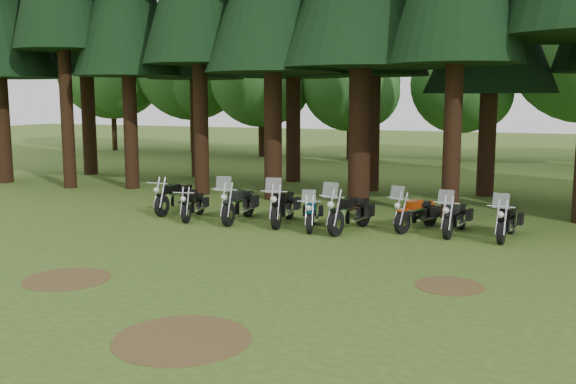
# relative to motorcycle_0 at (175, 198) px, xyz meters

# --- Properties ---
(ground) EXTENTS (120.00, 120.00, 0.00)m
(ground) POSITION_rel_motorcycle_0_xyz_m (5.10, -5.63, -0.48)
(ground) COLOR #355717
(ground) RESTS_ON ground
(decid_0) EXTENTS (8.00, 7.78, 10.00)m
(decid_0) POSITION_rel_motorcycle_0_xyz_m (-17.00, 19.63, 5.42)
(decid_0) COLOR black
(decid_0) RESTS_ON ground
(decid_1) EXTENTS (7.91, 7.69, 9.88)m
(decid_1) POSITION_rel_motorcycle_0_xyz_m (-10.89, 20.13, 5.35)
(decid_1) COLOR black
(decid_1) RESTS_ON ground
(decid_2) EXTENTS (6.72, 6.53, 8.40)m
(decid_2) POSITION_rel_motorcycle_0_xyz_m (-5.33, 19.15, 4.47)
(decid_2) COLOR black
(decid_2) RESTS_ON ground
(decid_3) EXTENTS (6.12, 5.95, 7.65)m
(decid_3) POSITION_rel_motorcycle_0_xyz_m (0.39, 19.50, 4.03)
(decid_3) COLOR black
(decid_3) RESTS_ON ground
(decid_4) EXTENTS (5.93, 5.76, 7.41)m
(decid_4) POSITION_rel_motorcycle_0_xyz_m (6.68, 20.69, 3.89)
(decid_4) COLOR black
(decid_4) RESTS_ON ground
(dirt_patch_0) EXTENTS (1.80, 1.80, 0.01)m
(dirt_patch_0) POSITION_rel_motorcycle_0_xyz_m (2.10, -7.63, -0.48)
(dirt_patch_0) COLOR #4C3D1E
(dirt_patch_0) RESTS_ON ground
(dirt_patch_1) EXTENTS (1.40, 1.40, 0.01)m
(dirt_patch_1) POSITION_rel_motorcycle_0_xyz_m (9.60, -5.13, -0.48)
(dirt_patch_1) COLOR #4C3D1E
(dirt_patch_1) RESTS_ON ground
(dirt_patch_2) EXTENTS (2.20, 2.20, 0.01)m
(dirt_patch_2) POSITION_rel_motorcycle_0_xyz_m (6.10, -9.63, -0.48)
(dirt_patch_2) COLOR #4C3D1E
(dirt_patch_2) RESTS_ON ground
(motorcycle_0) EXTENTS (0.33, 2.32, 0.94)m
(motorcycle_0) POSITION_rel_motorcycle_0_xyz_m (0.00, 0.00, 0.00)
(motorcycle_0) COLOR black
(motorcycle_0) RESTS_ON ground
(motorcycle_1) EXTENTS (0.56, 1.99, 0.82)m
(motorcycle_1) POSITION_rel_motorcycle_0_xyz_m (1.13, -0.76, -0.06)
(motorcycle_1) COLOR black
(motorcycle_1) RESTS_ON ground
(motorcycle_2) EXTENTS (0.53, 2.42, 1.52)m
(motorcycle_2) POSITION_rel_motorcycle_0_xyz_m (2.62, -0.61, 0.03)
(motorcycle_2) COLOR black
(motorcycle_2) RESTS_ON ground
(motorcycle_3) EXTENTS (0.67, 2.44, 1.53)m
(motorcycle_3) POSITION_rel_motorcycle_0_xyz_m (4.04, -0.47, 0.03)
(motorcycle_3) COLOR black
(motorcycle_3) RESTS_ON ground
(motorcycle_4) EXTENTS (0.77, 2.01, 1.27)m
(motorcycle_4) POSITION_rel_motorcycle_0_xyz_m (5.08, -0.83, -0.05)
(motorcycle_4) COLOR black
(motorcycle_4) RESTS_ON ground
(motorcycle_5) EXTENTS (0.76, 2.42, 1.52)m
(motorcycle_5) POSITION_rel_motorcycle_0_xyz_m (6.20, -0.73, 0.03)
(motorcycle_5) COLOR black
(motorcycle_5) RESTS_ON ground
(motorcycle_6) EXTENTS (1.02, 2.14, 1.38)m
(motorcycle_6) POSITION_rel_motorcycle_0_xyz_m (7.91, 0.15, -0.02)
(motorcycle_6) COLOR black
(motorcycle_6) RESTS_ON ground
(motorcycle_7) EXTENTS (0.54, 2.19, 1.37)m
(motorcycle_7) POSITION_rel_motorcycle_0_xyz_m (9.02, -0.02, -0.02)
(motorcycle_7) COLOR black
(motorcycle_7) RESTS_ON ground
(motorcycle_8) EXTENTS (0.53, 2.20, 1.38)m
(motorcycle_8) POSITION_rel_motorcycle_0_xyz_m (10.38, -0.13, -0.02)
(motorcycle_8) COLOR black
(motorcycle_8) RESTS_ON ground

